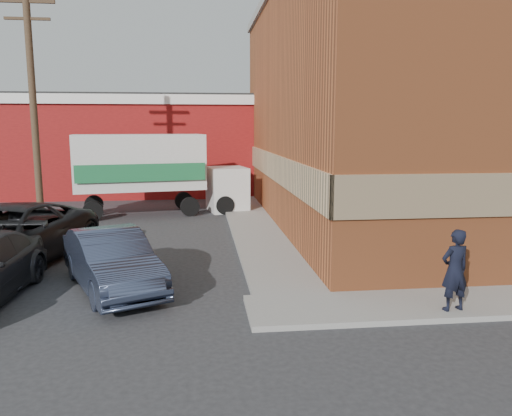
{
  "coord_description": "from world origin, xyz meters",
  "views": [
    {
      "loc": [
        -1.44,
        -10.65,
        3.84
      ],
      "look_at": [
        0.01,
        2.02,
        1.76
      ],
      "focal_mm": 35.0,
      "sensor_mm": 36.0,
      "label": 1
    }
  ],
  "objects_px": {
    "sedan": "(112,261)",
    "man": "(455,270)",
    "utility_pole": "(33,102)",
    "box_truck": "(156,169)",
    "warehouse": "(122,144)",
    "brick_building": "(444,106)",
    "suv_a": "(6,237)"
  },
  "relations": [
    {
      "from": "brick_building",
      "to": "box_truck",
      "type": "height_order",
      "value": "brick_building"
    },
    {
      "from": "sedan",
      "to": "suv_a",
      "type": "height_order",
      "value": "suv_a"
    },
    {
      "from": "brick_building",
      "to": "man",
      "type": "distance_m",
      "value": 12.03
    },
    {
      "from": "man",
      "to": "suv_a",
      "type": "height_order",
      "value": "man"
    },
    {
      "from": "brick_building",
      "to": "warehouse",
      "type": "relative_size",
      "value": 1.12
    },
    {
      "from": "man",
      "to": "sedan",
      "type": "distance_m",
      "value": 7.66
    },
    {
      "from": "brick_building",
      "to": "utility_pole",
      "type": "xyz_separation_m",
      "value": [
        -16.0,
        0.0,
        0.06
      ]
    },
    {
      "from": "sedan",
      "to": "box_truck",
      "type": "relative_size",
      "value": 0.58
    },
    {
      "from": "warehouse",
      "to": "man",
      "type": "xyz_separation_m",
      "value": [
        9.69,
        -21.39,
        -1.84
      ]
    },
    {
      "from": "brick_building",
      "to": "warehouse",
      "type": "height_order",
      "value": "brick_building"
    },
    {
      "from": "sedan",
      "to": "box_truck",
      "type": "xyz_separation_m",
      "value": [
        0.21,
        10.5,
        1.32
      ]
    },
    {
      "from": "brick_building",
      "to": "utility_pole",
      "type": "relative_size",
      "value": 2.03
    },
    {
      "from": "warehouse",
      "to": "sedan",
      "type": "distance_m",
      "value": 19.15
    },
    {
      "from": "brick_building",
      "to": "box_truck",
      "type": "distance_m",
      "value": 12.39
    },
    {
      "from": "utility_pole",
      "to": "sedan",
      "type": "height_order",
      "value": "utility_pole"
    },
    {
      "from": "brick_building",
      "to": "man",
      "type": "bearing_deg",
      "value": -114.82
    },
    {
      "from": "utility_pole",
      "to": "box_truck",
      "type": "xyz_separation_m",
      "value": [
        4.18,
        2.62,
        -2.72
      ]
    },
    {
      "from": "warehouse",
      "to": "suv_a",
      "type": "height_order",
      "value": "warehouse"
    },
    {
      "from": "brick_building",
      "to": "box_truck",
      "type": "bearing_deg",
      "value": 167.49
    },
    {
      "from": "warehouse",
      "to": "sedan",
      "type": "xyz_separation_m",
      "value": [
        2.46,
        -18.88,
        -2.1
      ]
    },
    {
      "from": "warehouse",
      "to": "utility_pole",
      "type": "xyz_separation_m",
      "value": [
        -1.5,
        -11.0,
        1.93
      ]
    },
    {
      "from": "sedan",
      "to": "utility_pole",
      "type": "bearing_deg",
      "value": 93.02
    },
    {
      "from": "man",
      "to": "suv_a",
      "type": "xyz_separation_m",
      "value": [
        -10.46,
        4.91,
        -0.12
      ]
    },
    {
      "from": "warehouse",
      "to": "man",
      "type": "distance_m",
      "value": 23.56
    },
    {
      "from": "brick_building",
      "to": "man",
      "type": "xyz_separation_m",
      "value": [
        -4.8,
        -10.38,
        -3.71
      ]
    },
    {
      "from": "brick_building",
      "to": "suv_a",
      "type": "relative_size",
      "value": 3.0
    },
    {
      "from": "warehouse",
      "to": "suv_a",
      "type": "bearing_deg",
      "value": -92.67
    },
    {
      "from": "box_truck",
      "to": "man",
      "type": "bearing_deg",
      "value": -71.73
    },
    {
      "from": "man",
      "to": "box_truck",
      "type": "xyz_separation_m",
      "value": [
        -7.02,
        13.01,
        1.06
      ]
    },
    {
      "from": "warehouse",
      "to": "utility_pole",
      "type": "bearing_deg",
      "value": -97.77
    },
    {
      "from": "sedan",
      "to": "man",
      "type": "bearing_deg",
      "value": -42.84
    },
    {
      "from": "brick_building",
      "to": "suv_a",
      "type": "height_order",
      "value": "brick_building"
    }
  ]
}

